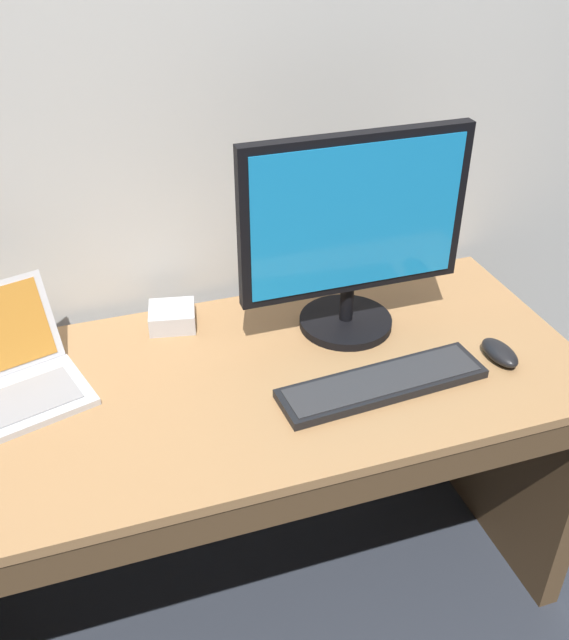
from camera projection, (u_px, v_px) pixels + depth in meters
ground_plane at (239, 588)px, 2.07m from camera, size 14.00×14.00×0.00m
desk at (233, 465)px, 1.78m from camera, size 1.70×0.71×0.76m
laptop_silver at (3, 383)px, 1.58m from camera, size 0.40×0.37×0.21m
external_monitor at (353, 232)px, 1.68m from camera, size 0.56×0.24×0.51m
wired_keyboard at (382, 383)px, 1.62m from camera, size 0.50×0.16×0.02m
computer_mouse at (500, 353)px, 1.71m from camera, size 0.07×0.12×0.04m
external_drive_box at (172, 317)px, 1.83m from camera, size 0.13×0.13×0.05m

